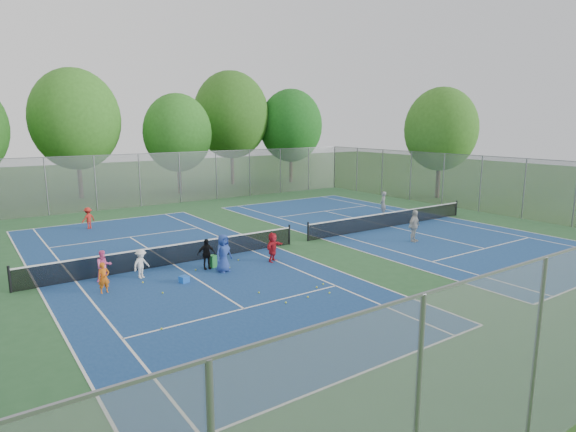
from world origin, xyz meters
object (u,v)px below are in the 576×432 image
object	(u,v)px
net_right	(391,220)
ball_crate	(184,279)
ball_hopper	(213,261)
instructor	(383,204)
net_left	(173,255)

from	to	relation	value
net_right	ball_crate	world-z (taller)	net_right
ball_hopper	instructor	distance (m)	15.51
ball_crate	instructor	world-z (taller)	instructor
net_right	ball_hopper	size ratio (longest dim) A/B	23.18
net_left	ball_crate	xyz separation A→B (m)	(-0.58, -2.61, -0.32)
ball_crate	net_left	bearing A→B (deg)	77.54
net_left	ball_crate	bearing A→B (deg)	-102.46
net_right	ball_hopper	bearing A→B (deg)	-173.69
net_right	instructor	bearing A→B (deg)	52.17
net_left	ball_hopper	bearing A→B (deg)	-47.86
ball_hopper	ball_crate	bearing A→B (deg)	-147.01
net_left	ball_crate	distance (m)	2.69
net_left	net_right	distance (m)	14.00
net_right	ball_hopper	world-z (taller)	net_right
net_left	instructor	size ratio (longest dim) A/B	7.67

